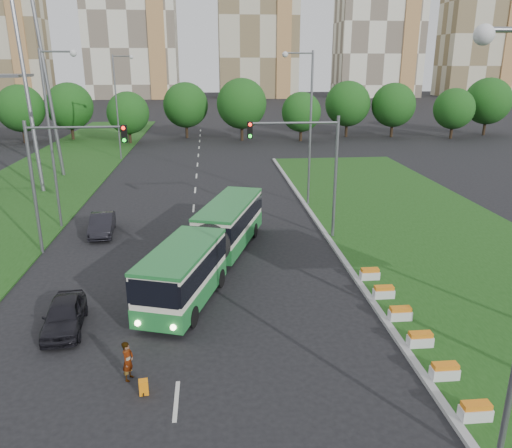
{
  "coord_description": "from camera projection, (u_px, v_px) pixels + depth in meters",
  "views": [
    {
      "loc": [
        -1.61,
        -20.69,
        11.15
      ],
      "look_at": [
        0.86,
        5.5,
        2.6
      ],
      "focal_mm": 35.0,
      "sensor_mm": 36.0,
      "label": 1
    }
  ],
  "objects": [
    {
      "name": "grass_median",
      "position": [
        441.0,
        244.0,
        31.89
      ],
      "size": [
        14.0,
        60.0,
        0.15
      ],
      "primitive_type": "cube",
      "color": "#1B4413",
      "rests_on": "ground"
    },
    {
      "name": "shopping_trolley",
      "position": [
        144.0,
        387.0,
        17.52
      ],
      "size": [
        0.32,
        0.34,
        0.55
      ],
      "rotation": [
        0.0,
        0.0,
        0.16
      ],
      "color": "orange",
      "rests_on": "ground"
    },
    {
      "name": "apartment_tower_ceast",
      "position": [
        258.0,
        17.0,
        158.82
      ],
      "size": [
        25.0,
        15.0,
        50.0
      ],
      "primitive_type": "cube",
      "color": "beige",
      "rests_on": "ground"
    },
    {
      "name": "pedestrian",
      "position": [
        128.0,
        361.0,
        18.19
      ],
      "size": [
        0.53,
        0.65,
        1.54
      ],
      "primitive_type": "imported",
      "rotation": [
        0.0,
        0.0,
        1.25
      ],
      "color": "gray",
      "rests_on": "ground"
    },
    {
      "name": "car_left_far",
      "position": [
        102.0,
        224.0,
        33.73
      ],
      "size": [
        1.86,
        4.34,
        1.39
      ],
      "primitive_type": "imported",
      "rotation": [
        0.0,
        0.0,
        0.09
      ],
      "color": "black",
      "rests_on": "ground"
    },
    {
      "name": "median_kerb",
      "position": [
        335.0,
        247.0,
        31.27
      ],
      "size": [
        0.3,
        60.0,
        0.18
      ],
      "primitive_type": "cube",
      "color": "#9B9B9B",
      "rests_on": "ground"
    },
    {
      "name": "left_verge",
      "position": [
        29.0,
        191.0,
        45.23
      ],
      "size": [
        12.0,
        110.0,
        0.1
      ],
      "primitive_type": "cube",
      "color": "#1B4413",
      "rests_on": "ground"
    },
    {
      "name": "lane_markings",
      "position": [
        194.0,
        202.0,
        41.85
      ],
      "size": [
        0.2,
        100.0,
        0.01
      ],
      "primitive_type": null,
      "color": "beige",
      "rests_on": "ground"
    },
    {
      "name": "tree_line",
      "position": [
        286.0,
        109.0,
        74.76
      ],
      "size": [
        120.0,
        8.0,
        9.0
      ],
      "primitive_type": null,
      "color": "#154B14",
      "rests_on": "ground"
    },
    {
      "name": "midrise_east",
      "position": [
        480.0,
        34.0,
        167.05
      ],
      "size": [
        24.0,
        14.0,
        40.0
      ],
      "primitive_type": "cube",
      "color": "beige",
      "rests_on": "ground"
    },
    {
      "name": "car_left_near",
      "position": [
        64.0,
        315.0,
        21.68
      ],
      "size": [
        2.01,
        4.14,
        1.36
      ],
      "primitive_type": "imported",
      "rotation": [
        0.0,
        0.0,
        0.1
      ],
      "color": "black",
      "rests_on": "ground"
    },
    {
      "name": "flower_planters",
      "position": [
        410.0,
        325.0,
        21.27
      ],
      "size": [
        1.1,
        11.5,
        0.6
      ],
      "primitive_type": null,
      "color": "silver",
      "rests_on": "grass_median"
    },
    {
      "name": "apartment_tower_east",
      "position": [
        379.0,
        23.0,
        162.85
      ],
      "size": [
        27.0,
        15.0,
        47.0
      ],
      "primitive_type": "cube",
      "color": "beige",
      "rests_on": "ground"
    },
    {
      "name": "traffic_mast_left",
      "position": [
        59.0,
        166.0,
        29.12
      ],
      "size": [
        5.76,
        0.32,
        8.0
      ],
      "color": "slate",
      "rests_on": "ground"
    },
    {
      "name": "street_lamps",
      "position": [
        187.0,
        151.0,
        30.52
      ],
      "size": [
        36.0,
        60.0,
        12.0
      ],
      "primitive_type": null,
      "color": "slate",
      "rests_on": "ground"
    },
    {
      "name": "apartment_tower_cwest",
      "position": [
        130.0,
        12.0,
        154.94
      ],
      "size": [
        28.0,
        15.0,
        52.0
      ],
      "primitive_type": "cube",
      "color": "beige",
      "rests_on": "ground"
    },
    {
      "name": "articulated_bus",
      "position": [
        207.0,
        243.0,
        27.72
      ],
      "size": [
        2.41,
        15.46,
        2.55
      ],
      "rotation": [
        0.0,
        0.0,
        -0.32
      ],
      "color": "silver",
      "rests_on": "ground"
    },
    {
      "name": "ground",
      "position": [
        249.0,
        314.0,
        23.18
      ],
      "size": [
        360.0,
        360.0,
        0.0
      ],
      "primitive_type": "plane",
      "color": "black",
      "rests_on": "ground"
    },
    {
      "name": "traffic_mast_median",
      "position": [
        311.0,
        159.0,
        31.42
      ],
      "size": [
        5.76,
        0.32,
        8.0
      ],
      "color": "slate",
      "rests_on": "ground"
    }
  ]
}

